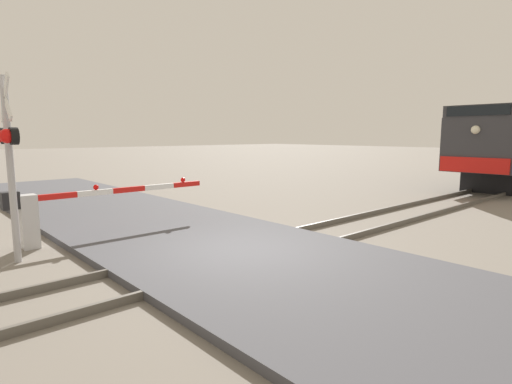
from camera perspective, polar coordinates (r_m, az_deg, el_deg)
ground_plane at (r=9.04m, az=-2.44°, el=-9.14°), size 160.00×160.00×0.00m
rail_track_left at (r=9.56m, az=-5.20°, el=-7.74°), size 0.08×80.00×0.15m
rail_track_right at (r=8.50m, az=0.68°, el=-9.72°), size 0.08×80.00×0.15m
road_surface at (r=9.02m, az=-2.44°, el=-8.67°), size 36.00×5.24×0.15m
crossing_signal at (r=9.74m, az=-31.28°, el=5.18°), size 1.18×0.33×3.86m
crossing_gate at (r=11.08m, az=-26.18°, el=-2.21°), size 0.36×5.29×1.39m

